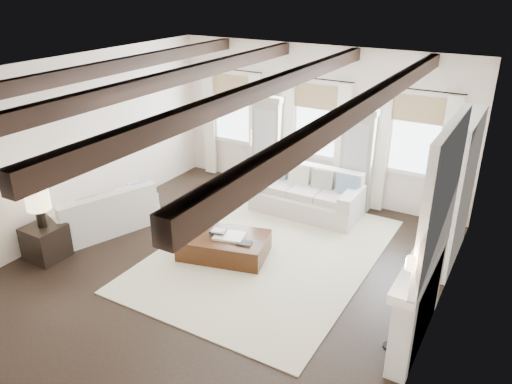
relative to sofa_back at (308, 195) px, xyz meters
The scene contains 16 objects.
ground 2.85m from the sofa_back, 95.55° to the right, with size 7.50×7.50×0.00m, color black.
room_shell 2.49m from the sofa_back, 76.08° to the right, with size 6.54×7.54×3.22m.
area_rug 1.90m from the sofa_back, 86.54° to the right, with size 3.44×4.73×0.02m, color beige.
sofa_back is the anchor object (origin of this frame).
sofa_left 3.97m from the sofa_back, 138.24° to the right, with size 1.49×2.13×0.83m.
ottoman 2.35m from the sofa_back, 102.58° to the right, with size 1.46×0.91×0.38m, color black.
tray 2.31m from the sofa_back, 100.30° to the right, with size 0.50×0.38×0.04m, color white.
book_lower 2.37m from the sofa_back, 105.60° to the right, with size 0.26×0.20×0.04m, color #262628.
book_upper 2.39m from the sofa_back, 104.50° to the right, with size 0.22×0.17×0.03m, color beige.
book_loose 2.34m from the sofa_back, 91.68° to the right, with size 0.24×0.18×0.03m, color #262628.
side_table_front 4.95m from the sofa_back, 128.81° to the right, with size 0.60×0.60×0.60m, color black.
lamp_front 5.00m from the sofa_back, 128.81° to the right, with size 0.39×0.39×0.67m.
side_table_back 1.83m from the sofa_back, 152.67° to the left, with size 0.41×0.41×0.62m, color black.
lamp_back 1.96m from the sofa_back, 152.67° to the left, with size 0.37×0.37×0.64m.
candlestick_near 4.09m from the sofa_back, 49.99° to the right, with size 0.17×0.17×0.84m.
candlestick_far 3.71m from the sofa_back, 44.87° to the right, with size 0.16×0.16×0.79m.
Camera 1 is at (3.98, -5.66, 4.49)m, focal length 35.00 mm.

